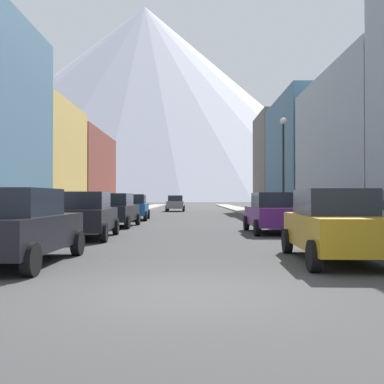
{
  "coord_description": "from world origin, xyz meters",
  "views": [
    {
      "loc": [
        0.26,
        -7.48,
        1.57
      ],
      "look_at": [
        0.11,
        38.3,
        2.11
      ],
      "focal_mm": 42.54,
      "sensor_mm": 36.0,
      "label": 1
    }
  ],
  "objects_px": {
    "car_right_1": "(274,213)",
    "streetlamp_right": "(285,154)",
    "car_left_0": "(20,226)",
    "car_left_2": "(117,210)",
    "car_left_3": "(135,207)",
    "trash_bin_right": "(340,220)",
    "car_right_0": "(337,225)",
    "car_driving_0": "(177,203)",
    "pedestrian_0": "(337,212)",
    "car_left_1": "(88,215)",
    "potted_plant_0": "(68,215)",
    "pedestrian_2": "(81,210)"
  },
  "relations": [
    {
      "from": "car_right_1",
      "to": "streetlamp_right",
      "type": "relative_size",
      "value": 0.76
    },
    {
      "from": "car_left_0",
      "to": "streetlamp_right",
      "type": "distance_m",
      "value": 17.55
    },
    {
      "from": "car_left_2",
      "to": "car_left_3",
      "type": "relative_size",
      "value": 1.0
    },
    {
      "from": "car_left_2",
      "to": "trash_bin_right",
      "type": "bearing_deg",
      "value": -27.07
    },
    {
      "from": "car_right_0",
      "to": "streetlamp_right",
      "type": "height_order",
      "value": "streetlamp_right"
    },
    {
      "from": "car_driving_0",
      "to": "pedestrian_0",
      "type": "bearing_deg",
      "value": -76.29
    },
    {
      "from": "car_left_0",
      "to": "car_left_1",
      "type": "xyz_separation_m",
      "value": [
        0.0,
        6.79,
        0.0
      ]
    },
    {
      "from": "car_left_0",
      "to": "potted_plant_0",
      "type": "height_order",
      "value": "car_left_0"
    },
    {
      "from": "car_left_0",
      "to": "pedestrian_2",
      "type": "height_order",
      "value": "car_left_0"
    },
    {
      "from": "pedestrian_2",
      "to": "car_left_3",
      "type": "bearing_deg",
      "value": 65.42
    },
    {
      "from": "trash_bin_right",
      "to": "car_left_3",
      "type": "bearing_deg",
      "value": 128.9
    },
    {
      "from": "car_right_1",
      "to": "streetlamp_right",
      "type": "bearing_deg",
      "value": 73.52
    },
    {
      "from": "car_left_3",
      "to": "car_right_0",
      "type": "relative_size",
      "value": 1.0
    },
    {
      "from": "car_left_3",
      "to": "potted_plant_0",
      "type": "xyz_separation_m",
      "value": [
        -3.2,
        -5.23,
        -0.34
      ]
    },
    {
      "from": "car_left_1",
      "to": "car_driving_0",
      "type": "height_order",
      "value": "same"
    },
    {
      "from": "car_left_2",
      "to": "car_driving_0",
      "type": "relative_size",
      "value": 1.02
    },
    {
      "from": "car_left_2",
      "to": "pedestrian_2",
      "type": "bearing_deg",
      "value": 140.43
    },
    {
      "from": "car_right_0",
      "to": "car_left_2",
      "type": "bearing_deg",
      "value": 120.46
    },
    {
      "from": "pedestrian_0",
      "to": "potted_plant_0",
      "type": "bearing_deg",
      "value": 151.14
    },
    {
      "from": "car_left_2",
      "to": "car_right_1",
      "type": "height_order",
      "value": "same"
    },
    {
      "from": "pedestrian_0",
      "to": "car_driving_0",
      "type": "bearing_deg",
      "value": 103.71
    },
    {
      "from": "pedestrian_2",
      "to": "potted_plant_0",
      "type": "bearing_deg",
      "value": 170.3
    },
    {
      "from": "trash_bin_right",
      "to": "pedestrian_2",
      "type": "relative_size",
      "value": 0.63
    },
    {
      "from": "car_left_3",
      "to": "car_driving_0",
      "type": "relative_size",
      "value": 1.02
    },
    {
      "from": "pedestrian_0",
      "to": "streetlamp_right",
      "type": "height_order",
      "value": "streetlamp_right"
    },
    {
      "from": "car_left_2",
      "to": "streetlamp_right",
      "type": "distance_m",
      "value": 9.72
    },
    {
      "from": "car_right_0",
      "to": "car_right_1",
      "type": "height_order",
      "value": "same"
    },
    {
      "from": "pedestrian_0",
      "to": "pedestrian_2",
      "type": "xyz_separation_m",
      "value": [
        -12.5,
        7.17,
        -0.08
      ]
    },
    {
      "from": "car_driving_0",
      "to": "car_right_1",
      "type": "bearing_deg",
      "value": -80.16
    },
    {
      "from": "car_left_0",
      "to": "car_right_0",
      "type": "xyz_separation_m",
      "value": [
        7.6,
        0.61,
        0.0
      ]
    },
    {
      "from": "car_left_0",
      "to": "car_right_0",
      "type": "bearing_deg",
      "value": 4.57
    },
    {
      "from": "car_driving_0",
      "to": "potted_plant_0",
      "type": "height_order",
      "value": "car_driving_0"
    },
    {
      "from": "car_driving_0",
      "to": "trash_bin_right",
      "type": "xyz_separation_m",
      "value": [
        7.95,
        -32.22,
        -0.26
      ]
    },
    {
      "from": "car_left_0",
      "to": "car_driving_0",
      "type": "bearing_deg",
      "value": 86.89
    },
    {
      "from": "car_left_0",
      "to": "trash_bin_right",
      "type": "height_order",
      "value": "car_left_0"
    },
    {
      "from": "pedestrian_0",
      "to": "car_left_0",
      "type": "bearing_deg",
      "value": -140.14
    },
    {
      "from": "trash_bin_right",
      "to": "potted_plant_0",
      "type": "bearing_deg",
      "value": 151.2
    },
    {
      "from": "car_left_3",
      "to": "streetlamp_right",
      "type": "bearing_deg",
      "value": -34.42
    },
    {
      "from": "car_right_1",
      "to": "potted_plant_0",
      "type": "height_order",
      "value": "car_right_1"
    },
    {
      "from": "car_left_0",
      "to": "streetlamp_right",
      "type": "bearing_deg",
      "value": 58.02
    },
    {
      "from": "car_left_1",
      "to": "streetlamp_right",
      "type": "xyz_separation_m",
      "value": [
        9.15,
        7.87,
        3.09
      ]
    },
    {
      "from": "car_left_0",
      "to": "trash_bin_right",
      "type": "relative_size",
      "value": 4.54
    },
    {
      "from": "car_right_0",
      "to": "streetlamp_right",
      "type": "relative_size",
      "value": 0.76
    },
    {
      "from": "car_left_1",
      "to": "car_left_3",
      "type": "relative_size",
      "value": 1.0
    },
    {
      "from": "car_left_2",
      "to": "potted_plant_0",
      "type": "bearing_deg",
      "value": 146.07
    },
    {
      "from": "car_left_0",
      "to": "car_driving_0",
      "type": "relative_size",
      "value": 1.01
    },
    {
      "from": "car_left_2",
      "to": "car_left_3",
      "type": "bearing_deg",
      "value": 89.96
    },
    {
      "from": "car_left_2",
      "to": "car_driving_0",
      "type": "xyz_separation_m",
      "value": [
        2.2,
        27.03,
        0.0
      ]
    },
    {
      "from": "potted_plant_0",
      "to": "pedestrian_0",
      "type": "xyz_separation_m",
      "value": [
        13.25,
        -7.3,
        0.38
      ]
    },
    {
      "from": "trash_bin_right",
      "to": "potted_plant_0",
      "type": "relative_size",
      "value": 1.19
    }
  ]
}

